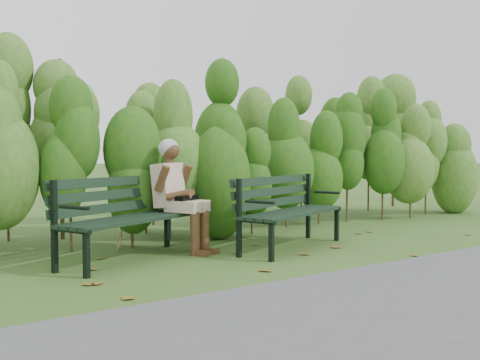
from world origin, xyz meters
TOP-DOWN VIEW (x-y plane):
  - ground at (0.00, 0.00)m, footprint 80.00×80.00m
  - footpath at (0.00, -2.20)m, footprint 60.00×2.50m
  - hedge_band at (0.00, 1.86)m, footprint 11.04×1.67m
  - leaf_litter at (0.17, -0.23)m, footprint 5.87×2.02m
  - bench_left at (-1.14, 0.66)m, footprint 1.68×1.12m
  - bench_right at (0.55, 0.28)m, footprint 1.63×1.03m
  - seated_woman at (-0.51, 0.75)m, footprint 0.56×0.73m

SIDE VIEW (x-z plane):
  - ground at x=0.00m, z-range 0.00..0.00m
  - leaf_litter at x=0.17m, z-range 0.00..0.01m
  - footpath at x=0.00m, z-range 0.00..0.01m
  - bench_right at x=0.55m, z-range 0.07..0.85m
  - bench_left at x=-1.14m, z-range 0.07..0.87m
  - seated_woman at x=-0.51m, z-range 0.07..1.25m
  - hedge_band at x=0.00m, z-range 0.05..2.47m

